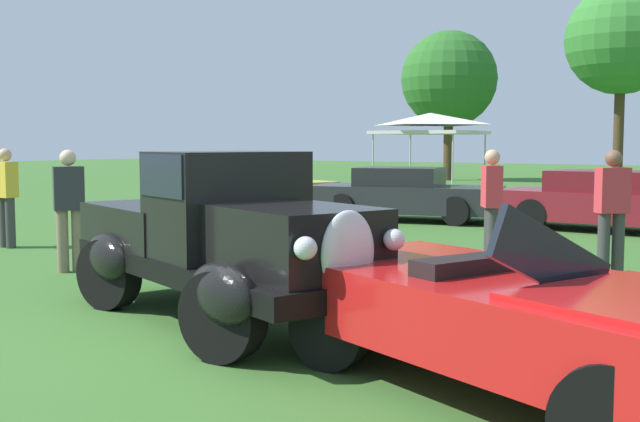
{
  "coord_description": "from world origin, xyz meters",
  "views": [
    {
      "loc": [
        4.91,
        -5.48,
        1.79
      ],
      "look_at": [
        -0.32,
        2.76,
        0.93
      ],
      "focal_mm": 43.74,
      "sensor_mm": 36.0,
      "label": 1
    }
  ],
  "objects": [
    {
      "name": "ground_plane",
      "position": [
        0.0,
        0.0,
        0.0
      ],
      "size": [
        120.0,
        120.0,
        0.0
      ],
      "primitive_type": "plane",
      "color": "#386628"
    },
    {
      "name": "feature_pickup_truck",
      "position": [
        -0.03,
        0.5,
        0.86
      ],
      "size": [
        4.45,
        2.95,
        1.7
      ],
      "color": "black",
      "rests_on": "ground_plane"
    },
    {
      "name": "neighbor_convertible",
      "position": [
        3.32,
        -0.18,
        0.58
      ],
      "size": [
        4.5,
        3.16,
        1.4
      ],
      "color": "red",
      "rests_on": "ground_plane"
    },
    {
      "name": "show_car_yellow",
      "position": [
        -7.39,
        11.25,
        0.6
      ],
      "size": [
        4.17,
        2.71,
        1.22
      ],
      "color": "yellow",
      "rests_on": "ground_plane"
    },
    {
      "name": "show_car_charcoal",
      "position": [
        -2.99,
        10.61,
        0.6
      ],
      "size": [
        4.53,
        2.57,
        1.22
      ],
      "color": "#28282D",
      "rests_on": "ground_plane"
    },
    {
      "name": "show_car_burgundy",
      "position": [
        1.41,
        10.88,
        0.6
      ],
      "size": [
        4.51,
        1.99,
        1.22
      ],
      "color": "maroon",
      "rests_on": "ground_plane"
    },
    {
      "name": "spectator_near_truck",
      "position": [
        2.68,
        5.25,
        0.91
      ],
      "size": [
        0.46,
        0.43,
        1.69
      ],
      "color": "#383838",
      "rests_on": "ground_plane"
    },
    {
      "name": "spectator_between_cars",
      "position": [
        1.01,
        5.26,
        0.91
      ],
      "size": [
        0.41,
        0.47,
        1.69
      ],
      "color": "#383838",
      "rests_on": "ground_plane"
    },
    {
      "name": "spectator_by_row",
      "position": [
        -6.66,
        2.8,
        0.91
      ],
      "size": [
        0.42,
        0.28,
        1.69
      ],
      "color": "#383838",
      "rests_on": "ground_plane"
    },
    {
      "name": "spectator_far_side",
      "position": [
        -3.73,
        1.68,
        0.91
      ],
      "size": [
        0.43,
        0.47,
        1.69
      ],
      "color": "#7F7056",
      "rests_on": "ground_plane"
    },
    {
      "name": "canopy_tent_left_field",
      "position": [
        -5.23,
        16.89,
        2.42
      ],
      "size": [
        2.9,
        2.9,
        2.71
      ],
      "color": "#B7B7BC",
      "rests_on": "ground_plane"
    },
    {
      "name": "treeline_far_left",
      "position": [
        -9.85,
        29.17,
        4.76
      ],
      "size": [
        4.53,
        4.53,
        7.05
      ],
      "color": "#47331E",
      "rests_on": "ground_plane"
    },
    {
      "name": "treeline_mid_left",
      "position": [
        -2.48,
        30.88,
        6.29
      ],
      "size": [
        4.86,
        4.86,
        8.76
      ],
      "color": "#47331E",
      "rests_on": "ground_plane"
    }
  ]
}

